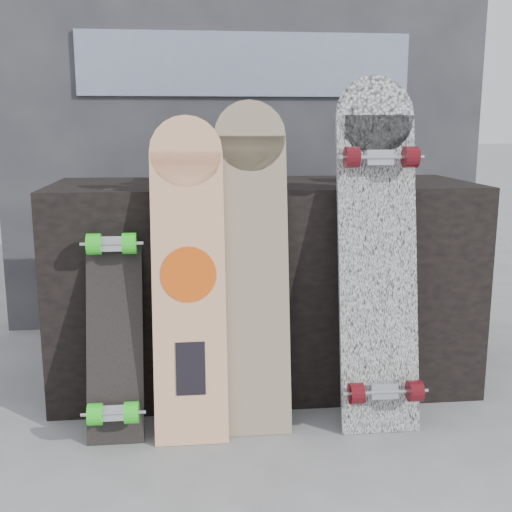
{
  "coord_description": "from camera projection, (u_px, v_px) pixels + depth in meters",
  "views": [
    {
      "loc": [
        -0.29,
        -1.94,
        1.02
      ],
      "look_at": [
        -0.06,
        0.2,
        0.57
      ],
      "focal_mm": 45.0,
      "sensor_mm": 36.0,
      "label": 1
    }
  ],
  "objects": [
    {
      "name": "vendor_table",
      "position": [
        264.0,
        284.0,
        2.54
      ],
      "size": [
        1.6,
        0.6,
        0.8
      ],
      "primitive_type": "cube",
      "color": "black",
      "rests_on": "ground"
    },
    {
      "name": "longboard_geisha",
      "position": [
        188.0,
        270.0,
        2.08
      ],
      "size": [
        0.24,
        0.24,
        1.05
      ],
      "rotation": [
        -0.21,
        0.0,
        0.0
      ],
      "color": "beige",
      "rests_on": "ground"
    },
    {
      "name": "ground",
      "position": [
        281.0,
        437.0,
        2.13
      ],
      "size": [
        60.0,
        60.0,
        0.0
      ],
      "primitive_type": "plane",
      "color": "slate",
      "rests_on": "ground"
    },
    {
      "name": "booth",
      "position": [
        244.0,
        107.0,
        3.22
      ],
      "size": [
        2.4,
        0.22,
        2.2
      ],
      "color": "#2E2E33",
      "rests_on": "ground"
    },
    {
      "name": "merch_box_purple",
      "position": [
        191.0,
        169.0,
        2.49
      ],
      "size": [
        0.18,
        0.12,
        0.1
      ],
      "primitive_type": "cube",
      "color": "#4C3368",
      "rests_on": "vendor_table"
    },
    {
      "name": "longboard_cascadia",
      "position": [
        378.0,
        248.0,
        2.15
      ],
      "size": [
        0.27,
        0.31,
        1.18
      ],
      "rotation": [
        -0.19,
        0.0,
        0.0
      ],
      "color": "white",
      "rests_on": "ground"
    },
    {
      "name": "longboard_celtic",
      "position": [
        252.0,
        257.0,
        2.14
      ],
      "size": [
        0.24,
        0.24,
        1.1
      ],
      "rotation": [
        -0.2,
        0.0,
        0.0
      ],
      "color": "beige",
      "rests_on": "ground"
    },
    {
      "name": "skateboard_dark",
      "position": [
        114.0,
        312.0,
        2.11
      ],
      "size": [
        0.18,
        0.32,
        0.81
      ],
      "rotation": [
        -0.31,
        0.0,
        0.0
      ],
      "color": "black",
      "rests_on": "ground"
    },
    {
      "name": "merch_box_small",
      "position": [
        379.0,
        166.0,
        2.46
      ],
      "size": [
        0.14,
        0.14,
        0.12
      ],
      "primitive_type": "cube",
      "color": "#4C3368",
      "rests_on": "vendor_table"
    },
    {
      "name": "merch_box_flat",
      "position": [
        257.0,
        172.0,
        2.57
      ],
      "size": [
        0.22,
        0.1,
        0.06
      ],
      "primitive_type": "cube",
      "color": "#D1B78C",
      "rests_on": "vendor_table"
    }
  ]
}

